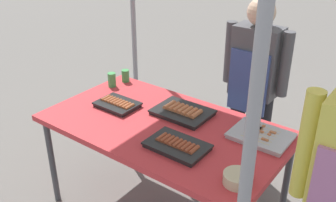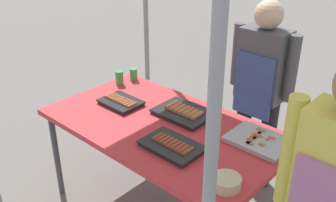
# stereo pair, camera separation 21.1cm
# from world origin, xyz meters

# --- Properties ---
(stall_table) EXTENTS (1.60, 0.90, 0.75)m
(stall_table) POSITION_xyz_m (0.00, 0.00, 0.70)
(stall_table) COLOR #C63338
(stall_table) RESTS_ON ground
(tray_grilled_sausages) EXTENTS (0.29, 0.22, 0.05)m
(tray_grilled_sausages) POSITION_xyz_m (-0.42, 0.00, 0.77)
(tray_grilled_sausages) COLOR black
(tray_grilled_sausages) RESTS_ON stall_table
(tray_meat_skewers) EXTENTS (0.36, 0.28, 0.04)m
(tray_meat_skewers) POSITION_xyz_m (0.59, 0.22, 0.77)
(tray_meat_skewers) COLOR #ADADB2
(tray_meat_skewers) RESTS_ON stall_table
(tray_pork_links) EXTENTS (0.36, 0.24, 0.05)m
(tray_pork_links) POSITION_xyz_m (0.24, -0.18, 0.77)
(tray_pork_links) COLOR black
(tray_pork_links) RESTS_ON stall_table
(tray_spring_rolls) EXTENTS (0.39, 0.29, 0.05)m
(tray_spring_rolls) POSITION_xyz_m (0.02, 0.18, 0.77)
(tray_spring_rolls) COLOR black
(tray_spring_rolls) RESTS_ON stall_table
(condiment_bowl) EXTENTS (0.15, 0.15, 0.06)m
(condiment_bowl) POSITION_xyz_m (0.68, -0.26, 0.78)
(condiment_bowl) COLOR #BFB28C
(condiment_bowl) RESTS_ON stall_table
(drink_cup_near_edge) EXTENTS (0.06, 0.06, 0.11)m
(drink_cup_near_edge) POSITION_xyz_m (-0.69, 0.23, 0.81)
(drink_cup_near_edge) COLOR #3F994C
(drink_cup_near_edge) RESTS_ON stall_table
(drink_cup_by_wok) EXTENTS (0.06, 0.06, 0.10)m
(drink_cup_by_wok) POSITION_xyz_m (-0.67, 0.37, 0.80)
(drink_cup_by_wok) COLOR #3F994C
(drink_cup_by_wok) RESTS_ON stall_table
(vendor_woman) EXTENTS (0.52, 0.22, 1.48)m
(vendor_woman) POSITION_xyz_m (0.27, 0.77, 0.87)
(vendor_woman) COLOR black
(vendor_woman) RESTS_ON ground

